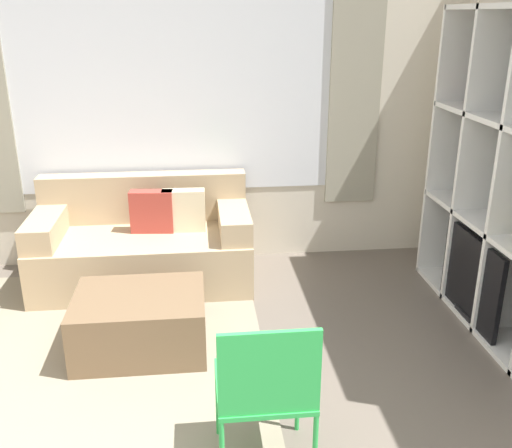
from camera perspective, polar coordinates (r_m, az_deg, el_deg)
The scene contains 5 objects.
wall_back at distance 4.89m, azimuth -8.16°, elevation 11.52°, with size 6.11×0.11×2.70m.
area_rug at distance 4.06m, azimuth -21.27°, elevation -12.04°, with size 2.98×2.40×0.01m, color gray.
couch_main at distance 4.73m, azimuth -11.06°, elevation -2.06°, with size 1.71×0.85×0.84m.
ottoman at distance 3.84m, azimuth -11.47°, elevation -9.63°, with size 0.84×0.65×0.39m.
folding_chair at distance 2.66m, azimuth 0.97°, elevation -15.80°, with size 0.44×0.46×0.86m.
Camera 1 is at (0.16, -1.51, 2.08)m, focal length 40.00 mm.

